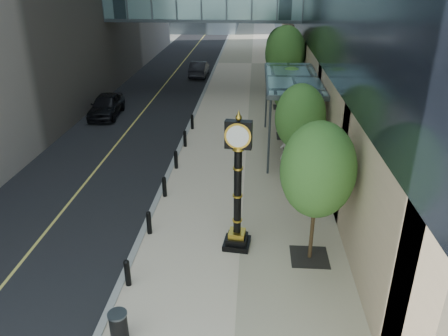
{
  "coord_description": "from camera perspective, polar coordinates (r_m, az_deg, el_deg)",
  "views": [
    {
      "loc": [
        1.36,
        -10.6,
        9.81
      ],
      "look_at": [
        0.26,
        5.15,
        2.63
      ],
      "focal_mm": 35.0,
      "sensor_mm": 36.0,
      "label": 1
    }
  ],
  "objects": [
    {
      "name": "pedestrian",
      "position": [
        23.2,
        8.14,
        1.93
      ],
      "size": [
        0.74,
        0.53,
        1.92
      ],
      "primitive_type": "imported",
      "rotation": [
        0.0,
        0.0,
        3.24
      ],
      "color": "#BDB7AD",
      "rests_on": "sidewalk"
    },
    {
      "name": "car_far",
      "position": [
        45.03,
        -3.26,
        12.82
      ],
      "size": [
        1.61,
        4.52,
        1.48
      ],
      "primitive_type": "imported",
      "rotation": [
        0.0,
        0.0,
        3.13
      ],
      "color": "black",
      "rests_on": "road"
    },
    {
      "name": "street_trees",
      "position": [
        28.33,
        8.62,
        11.74
      ],
      "size": [
        2.99,
        28.58,
        6.14
      ],
      "color": "black",
      "rests_on": "sidewalk"
    },
    {
      "name": "ground",
      "position": [
        14.5,
        -2.57,
        -18.13
      ],
      "size": [
        320.0,
        320.0,
        0.0
      ],
      "primitive_type": "plane",
      "color": "gray",
      "rests_on": "ground"
    },
    {
      "name": "sidewalk",
      "position": [
        51.53,
        3.62,
        13.47
      ],
      "size": [
        8.0,
        180.0,
        0.06
      ],
      "primitive_type": "cube",
      "color": "beige",
      "rests_on": "ground"
    },
    {
      "name": "entrance_canopy",
      "position": [
        25.32,
        8.87,
        11.35
      ],
      "size": [
        3.0,
        8.0,
        4.38
      ],
      "color": "#383F44",
      "rests_on": "ground"
    },
    {
      "name": "road",
      "position": [
        52.21,
        -5.44,
        13.53
      ],
      "size": [
        8.0,
        180.0,
        0.02
      ],
      "primitive_type": "cube",
      "color": "black",
      "rests_on": "ground"
    },
    {
      "name": "bollard_row",
      "position": [
        22.07,
        -6.99,
        -0.66
      ],
      "size": [
        0.2,
        16.2,
        0.9
      ],
      "color": "black",
      "rests_on": "sidewalk"
    },
    {
      "name": "car_near",
      "position": [
        33.22,
        -15.12,
        7.92
      ],
      "size": [
        2.17,
        4.85,
        1.62
      ],
      "primitive_type": "imported",
      "rotation": [
        0.0,
        0.0,
        0.06
      ],
      "color": "black",
      "rests_on": "road"
    },
    {
      "name": "curb",
      "position": [
        51.72,
        -0.94,
        13.56
      ],
      "size": [
        0.25,
        180.0,
        0.07
      ],
      "primitive_type": "cube",
      "color": "gray",
      "rests_on": "ground"
    },
    {
      "name": "trash_bin",
      "position": [
        13.6,
        -13.57,
        -19.55
      ],
      "size": [
        0.62,
        0.62,
        0.9
      ],
      "primitive_type": "cylinder",
      "rotation": [
        0.0,
        0.0,
        0.22
      ],
      "color": "black",
      "rests_on": "sidewalk"
    },
    {
      "name": "street_clock",
      "position": [
        16.0,
        1.79,
        -3.31
      ],
      "size": [
        1.1,
        1.1,
        5.3
      ],
      "rotation": [
        0.0,
        0.0,
        -0.11
      ],
      "color": "black",
      "rests_on": "sidewalk"
    }
  ]
}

